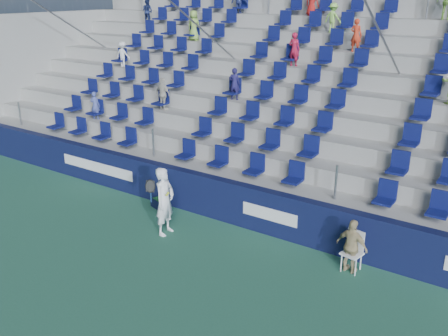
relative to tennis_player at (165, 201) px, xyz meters
name	(u,v)px	position (x,y,z in m)	size (l,w,h in m)	color
ground	(150,268)	(0.85, -1.59, -0.92)	(70.00, 70.00, 0.00)	#2B654C
sponsor_wall	(225,200)	(0.86, 1.56, -0.32)	(24.00, 0.32, 1.20)	#10153B
grandstand	(307,111)	(0.85, 6.65, 1.21)	(24.00, 8.17, 6.63)	gray
tennis_player	(165,201)	(0.00, 0.00, 0.00)	(0.69, 0.72, 1.84)	white
line_judge_chair	(354,248)	(4.77, 1.06, -0.38)	(0.50, 0.51, 0.96)	white
line_judge	(352,246)	(4.77, 0.91, -0.27)	(0.76, 0.32, 1.30)	tan
ball_bin	(159,203)	(-1.26, 1.16, -0.78)	(0.55, 0.44, 0.27)	black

